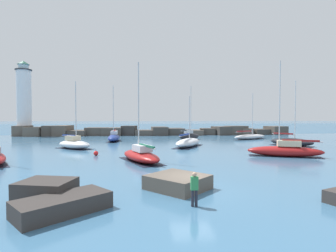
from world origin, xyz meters
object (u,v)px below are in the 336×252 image
object	(u,v)px
lighthouse	(24,102)
person_on_rocks	(194,187)
sailboat_moored_0	(188,142)
sailboat_moored_6	(285,150)
sailboat_moored_4	(114,137)
sailboat_moored_1	(141,155)
sailboat_moored_3	(74,144)
sailboat_moored_2	(250,137)
mooring_buoy_orange_near	(96,153)
sailboat_moored_8	(189,136)
sailboat_moored_5	(291,142)

from	to	relation	value
lighthouse	person_on_rocks	distance (m)	62.55
sailboat_moored_0	sailboat_moored_6	bearing A→B (deg)	-49.86
sailboat_moored_0	sailboat_moored_4	world-z (taller)	sailboat_moored_4
sailboat_moored_0	sailboat_moored_1	size ratio (longest dim) A/B	0.82
sailboat_moored_1	sailboat_moored_3	xyz separation A→B (m)	(-9.39, 11.63, 0.06)
sailboat_moored_0	sailboat_moored_3	bearing A→B (deg)	-176.95
sailboat_moored_0	sailboat_moored_6	xyz separation A→B (m)	(9.10, -10.80, 0.06)
sailboat_moored_0	sailboat_moored_2	bearing A→B (deg)	39.27
sailboat_moored_2	sailboat_moored_3	distance (m)	33.58
lighthouse	sailboat_moored_1	size ratio (longest dim) A/B	1.82
mooring_buoy_orange_near	sailboat_moored_1	bearing A→B (deg)	-40.88
lighthouse	sailboat_moored_6	xyz separation A→B (m)	(44.36, -38.65, -7.35)
sailboat_moored_4	mooring_buoy_orange_near	distance (m)	18.27
mooring_buoy_orange_near	sailboat_moored_2	bearing A→B (deg)	36.81
sailboat_moored_1	sailboat_moored_6	world-z (taller)	sailboat_moored_6
sailboat_moored_6	sailboat_moored_8	distance (m)	23.80
sailboat_moored_1	sailboat_moored_4	bearing A→B (deg)	102.63
sailboat_moored_1	sailboat_moored_2	size ratio (longest dim) A/B	1.07
sailboat_moored_0	sailboat_moored_5	bearing A→B (deg)	-1.29
mooring_buoy_orange_near	sailboat_moored_3	bearing A→B (deg)	120.61
sailboat_moored_0	sailboat_moored_2	world-z (taller)	sailboat_moored_2
sailboat_moored_1	sailboat_moored_3	size ratio (longest dim) A/B	1.06
sailboat_moored_2	mooring_buoy_orange_near	xyz separation A→B (m)	(-26.78, -20.04, -0.26)
sailboat_moored_8	sailboat_moored_1	bearing A→B (deg)	-110.77
mooring_buoy_orange_near	person_on_rocks	distance (m)	19.62
sailboat_moored_5	sailboat_moored_4	bearing A→B (deg)	159.33
sailboat_moored_1	sailboat_moored_8	bearing A→B (deg)	69.23
sailboat_moored_0	sailboat_moored_5	world-z (taller)	sailboat_moored_5
sailboat_moored_6	mooring_buoy_orange_near	size ratio (longest dim) A/B	14.58
sailboat_moored_1	sailboat_moored_6	xyz separation A→B (m)	(16.04, 1.70, 0.07)
sailboat_moored_3	sailboat_moored_5	distance (m)	32.39
sailboat_moored_1	sailboat_moored_5	xyz separation A→B (m)	(22.99, 12.14, 0.01)
sailboat_moored_8	sailboat_moored_2	bearing A→B (deg)	-0.12
lighthouse	sailboat_moored_0	world-z (taller)	lighthouse
sailboat_moored_8	person_on_rocks	bearing A→B (deg)	-99.86
sailboat_moored_1	sailboat_moored_5	size ratio (longest dim) A/B	1.00
person_on_rocks	sailboat_moored_5	bearing A→B (deg)	51.63
person_on_rocks	sailboat_moored_0	bearing A→B (deg)	80.73
lighthouse	sailboat_moored_0	distance (m)	45.54
sailboat_moored_8	sailboat_moored_0	bearing A→B (deg)	-101.12
sailboat_moored_0	sailboat_moored_8	size ratio (longest dim) A/B	0.77
sailboat_moored_8	mooring_buoy_orange_near	distance (m)	24.74
sailboat_moored_0	person_on_rocks	size ratio (longest dim) A/B	4.81
sailboat_moored_2	sailboat_moored_3	size ratio (longest dim) A/B	0.99
mooring_buoy_orange_near	person_on_rocks	world-z (taller)	person_on_rocks
sailboat_moored_5	sailboat_moored_8	distance (m)	18.47
sailboat_moored_2	person_on_rocks	bearing A→B (deg)	-116.48
sailboat_moored_8	person_on_rocks	size ratio (longest dim) A/B	6.24
lighthouse	sailboat_moored_4	size ratio (longest dim) A/B	1.77
sailboat_moored_2	mooring_buoy_orange_near	size ratio (longest dim) A/B	12.62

